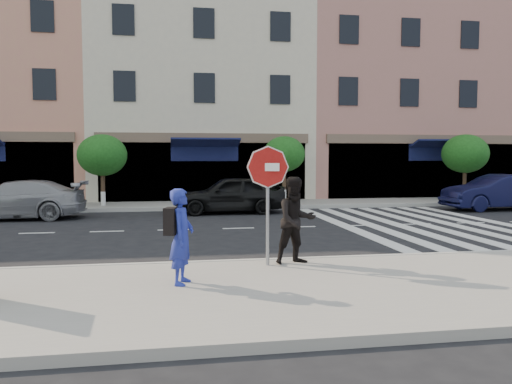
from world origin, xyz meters
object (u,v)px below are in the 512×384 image
object	(u,v)px
car_far_left	(15,200)
car_far_right	(497,192)
car_far_mid	(230,194)
photographer	(182,236)
walker	(296,220)
stop_sign	(268,178)

from	to	relation	value
car_far_left	car_far_right	world-z (taller)	car_far_right
car_far_left	car_far_mid	size ratio (longest dim) A/B	1.10
photographer	walker	world-z (taller)	walker
stop_sign	car_far_left	xyz separation A→B (m)	(-7.40, 9.67, -1.14)
car_far_left	photographer	bearing A→B (deg)	28.87
walker	car_far_mid	xyz separation A→B (m)	(-0.13, 10.26, -0.25)
stop_sign	photographer	size ratio (longest dim) A/B	1.46
photographer	walker	bearing A→B (deg)	-45.38
stop_sign	photographer	bearing A→B (deg)	-121.36
car_far_mid	car_far_right	xyz separation A→B (m)	(11.30, -0.66, 0.00)
car_far_mid	car_far_left	bearing A→B (deg)	-85.77
car_far_left	car_far_mid	distance (m)	7.87
walker	car_far_mid	world-z (taller)	walker
stop_sign	walker	distance (m)	1.02
walker	car_far_mid	distance (m)	10.27
stop_sign	car_far_right	bearing A→B (deg)	63.46
stop_sign	walker	xyz separation A→B (m)	(0.58, 0.07, -0.84)
photographer	car_far_left	bearing A→B (deg)	43.91
photographer	car_far_right	xyz separation A→B (m)	(13.41, 10.82, -0.19)
stop_sign	photographer	world-z (taller)	stop_sign
stop_sign	car_far_left	world-z (taller)	stop_sign
stop_sign	car_far_right	distance (m)	15.26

